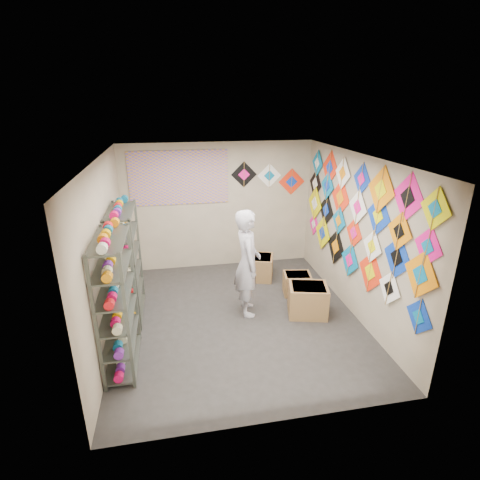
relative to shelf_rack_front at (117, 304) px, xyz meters
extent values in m
plane|color=#2C2926|center=(1.78, 0.85, -0.95)|extent=(4.50, 4.50, 0.00)
plane|color=tan|center=(1.78, 3.10, 0.40)|extent=(4.00, 0.00, 4.00)
plane|color=tan|center=(1.78, -1.40, 0.40)|extent=(4.00, 0.00, 4.00)
plane|color=tan|center=(-0.22, 0.85, 0.40)|extent=(0.00, 4.50, 4.50)
plane|color=tan|center=(3.78, 0.85, 0.40)|extent=(0.00, 4.50, 4.50)
plane|color=slate|center=(1.78, 0.85, 1.75)|extent=(4.50, 4.50, 0.00)
cube|color=#4C5147|center=(0.00, 0.00, 0.00)|extent=(0.40, 1.10, 1.90)
cube|color=#4C5147|center=(0.00, 1.30, 0.00)|extent=(0.40, 1.10, 1.90)
cylinder|color=#E20A55|center=(0.00, -0.48, 0.09)|extent=(0.12, 0.10, 0.12)
cylinder|color=orange|center=(0.00, -0.29, 0.09)|extent=(0.12, 0.10, 0.12)
cylinder|color=#E59D03|center=(0.00, -0.10, 0.09)|extent=(0.12, 0.10, 0.12)
cylinder|color=white|center=(0.00, 0.10, 0.09)|extent=(0.12, 0.10, 0.12)
cylinder|color=red|center=(0.00, 0.29, 0.09)|extent=(0.12, 0.10, 0.12)
cylinder|color=#70249C|center=(0.00, 0.48, 0.09)|extent=(0.12, 0.10, 0.12)
cylinder|color=beige|center=(0.00, 0.82, 0.09)|extent=(0.12, 0.10, 0.12)
cylinder|color=#0F6085|center=(0.00, 1.01, 0.09)|extent=(0.12, 0.10, 0.12)
cylinder|color=#E20A55|center=(0.00, 1.20, 0.09)|extent=(0.12, 0.10, 0.12)
cylinder|color=orange|center=(0.00, 1.40, 0.09)|extent=(0.12, 0.10, 0.12)
cylinder|color=#E59D03|center=(0.00, 1.59, 0.09)|extent=(0.12, 0.10, 0.12)
cylinder|color=white|center=(0.00, 1.78, 0.09)|extent=(0.12, 0.10, 0.12)
cube|color=#0D36AF|center=(3.77, -1.00, -0.02)|extent=(0.01, 0.52, 0.52)
cube|color=white|center=(3.75, -0.34, 0.04)|extent=(0.03, 0.53, 0.53)
cube|color=#F62D0F|center=(3.77, 0.22, 0.03)|extent=(0.03, 0.71, 0.71)
cube|color=#066FA2|center=(3.75, 0.87, -0.05)|extent=(0.03, 0.61, 0.61)
cube|color=black|center=(3.77, 1.48, -0.03)|extent=(0.04, 0.71, 0.71)
cube|color=#EBE503|center=(3.75, 2.09, 0.02)|extent=(0.02, 0.70, 0.70)
cube|color=#F80F8A|center=(3.77, 2.61, 0.05)|extent=(0.02, 0.50, 0.50)
cube|color=orange|center=(3.75, -0.92, 0.53)|extent=(0.04, 0.65, 0.65)
cube|color=#0D36AF|center=(3.77, -0.38, 0.53)|extent=(0.02, 0.64, 0.64)
cube|color=white|center=(3.75, 0.24, 0.45)|extent=(0.02, 0.53, 0.53)
cube|color=#F62D0F|center=(3.77, 0.86, 0.45)|extent=(0.02, 0.54, 0.54)
cube|color=#066FA2|center=(3.75, 1.42, 0.49)|extent=(0.01, 0.52, 0.52)
cube|color=black|center=(3.77, 2.04, 0.52)|extent=(0.04, 0.66, 0.66)
cube|color=#EBE503|center=(3.75, 2.60, 0.50)|extent=(0.01, 0.71, 0.71)
cube|color=#F80F8A|center=(3.77, -0.93, 0.90)|extent=(0.02, 0.52, 0.52)
cube|color=orange|center=(3.75, -0.37, 0.90)|extent=(0.02, 0.55, 0.55)
cube|color=#0D36AF|center=(3.77, 0.21, 0.95)|extent=(0.03, 0.63, 0.63)
cube|color=white|center=(3.75, 0.80, 0.92)|extent=(0.01, 0.59, 0.59)
cube|color=#F62D0F|center=(3.77, 1.49, 0.90)|extent=(0.02, 0.71, 0.71)
cube|color=#066FA2|center=(3.75, 2.05, 1.00)|extent=(0.03, 0.56, 0.56)
cube|color=black|center=(3.77, 2.69, 0.91)|extent=(0.03, 0.63, 0.63)
cube|color=#EBE503|center=(3.75, -0.95, 1.38)|extent=(0.02, 0.53, 0.53)
cube|color=#F80F8A|center=(3.77, -0.41, 1.38)|extent=(0.03, 0.67, 0.67)
cube|color=orange|center=(3.75, 0.20, 1.34)|extent=(0.04, 0.70, 0.70)
cube|color=#0D36AF|center=(3.77, 0.81, 1.37)|extent=(0.03, 0.53, 0.53)
cube|color=white|center=(3.75, 1.45, 1.35)|extent=(0.02, 0.57, 0.57)
cube|color=#F62D0F|center=(3.77, 2.04, 1.34)|extent=(0.04, 0.68, 0.68)
cube|color=#066FA2|center=(3.75, 2.61, 1.34)|extent=(0.02, 0.54, 0.54)
cube|color=black|center=(2.33, 3.09, 1.07)|extent=(0.55, 0.02, 0.55)
cube|color=white|center=(2.88, 3.09, 1.03)|extent=(0.52, 0.02, 0.52)
cube|color=#F62D0F|center=(3.38, 3.09, 0.88)|extent=(0.58, 0.02, 0.58)
cube|color=#6C55B8|center=(0.98, 3.08, 1.05)|extent=(2.00, 0.01, 1.10)
imported|color=silver|center=(1.98, 1.02, -0.02)|extent=(0.72, 0.51, 1.86)
cube|color=#9D7644|center=(2.99, 0.76, -0.68)|extent=(0.75, 0.68, 0.54)
cube|color=#9D7644|center=(3.05, 1.48, -0.75)|extent=(0.56, 0.49, 0.41)
cube|color=#9D7644|center=(2.52, 2.26, -0.71)|extent=(0.65, 0.68, 0.48)
camera|label=1|loc=(0.80, -4.58, 2.54)|focal=28.00mm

